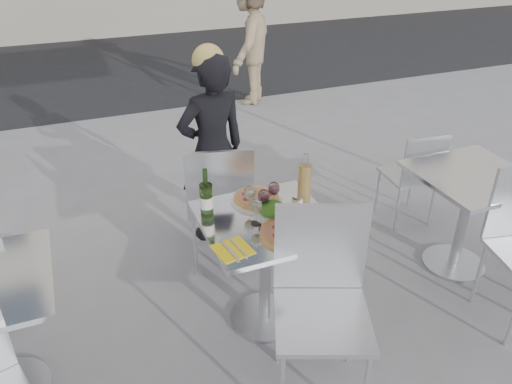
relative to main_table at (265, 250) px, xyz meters
name	(u,v)px	position (x,y,z in m)	size (l,w,h in m)	color
ground	(265,318)	(0.00, 0.00, -0.54)	(80.00, 80.00, 0.00)	slate
street_asphalt	(117,63)	(0.00, 6.50, -0.54)	(24.00, 5.00, 0.00)	black
main_table	(265,250)	(0.00, 0.00, 0.00)	(0.72, 0.72, 0.75)	#B7BABF
side_table_right	(468,201)	(1.50, 0.00, 0.00)	(0.72, 0.72, 0.75)	#B7BABF
chair_far	(219,197)	(-0.08, 0.62, 0.04)	(0.54, 0.55, 0.97)	silver
chair_near	(321,290)	(0.09, -0.51, 0.07)	(0.62, 0.63, 1.04)	silver
side_chair_rfar	(415,171)	(1.53, 0.59, -0.05)	(0.40, 0.41, 0.82)	silver
woman_diner	(212,151)	(0.01, 1.04, 0.19)	(0.53, 0.35, 1.45)	black
pedestrian_b	(250,41)	(1.40, 3.88, 0.27)	(1.04, 0.60, 1.61)	#927E5E
pizza_near	(291,233)	(0.07, -0.19, 0.22)	(0.34, 0.34, 0.02)	tan
pizza_far	(256,198)	(0.03, 0.22, 0.23)	(0.31, 0.31, 0.03)	white
salad_plate	(272,210)	(0.05, 0.03, 0.25)	(0.22, 0.22, 0.09)	white
wine_bottle	(206,198)	(-0.29, 0.17, 0.32)	(0.07, 0.08, 0.29)	#2F511E
carafe	(305,180)	(0.31, 0.14, 0.33)	(0.08, 0.08, 0.29)	#E2B860
sugar_shaker	(297,204)	(0.20, 0.01, 0.26)	(0.06, 0.06, 0.11)	white
wineglass_white_a	(256,207)	(-0.07, -0.02, 0.32)	(0.07, 0.07, 0.16)	white
wineglass_white_b	(250,194)	(-0.05, 0.13, 0.32)	(0.07, 0.07, 0.16)	white
wineglass_red_a	(264,197)	(0.01, 0.07, 0.32)	(0.07, 0.07, 0.16)	white
wineglass_red_b	(274,189)	(0.10, 0.13, 0.32)	(0.07, 0.07, 0.16)	white
napkin_left	(233,249)	(-0.27, -0.20, 0.21)	(0.21, 0.21, 0.01)	yellow
napkin_right	(319,230)	(0.22, -0.21, 0.21)	(0.22, 0.22, 0.01)	yellow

